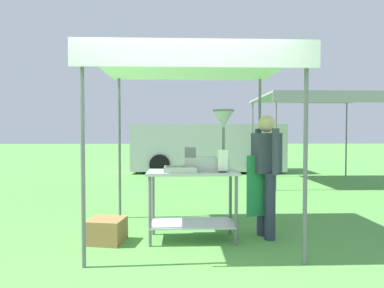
% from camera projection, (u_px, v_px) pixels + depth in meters
% --- Properties ---
extents(ground_plane, '(70.00, 70.00, 0.00)m').
position_uv_depth(ground_plane, '(179.00, 183.00, 8.94)').
color(ground_plane, '#519342').
extents(stall_canopy, '(2.49, 2.15, 2.31)m').
position_uv_depth(stall_canopy, '(192.00, 69.00, 4.18)').
color(stall_canopy, slate).
rests_on(stall_canopy, ground).
extents(donut_cart, '(1.15, 0.56, 0.89)m').
position_uv_depth(donut_cart, '(193.00, 191.00, 4.13)').
color(donut_cart, '#B7B7BC').
rests_on(donut_cart, ground).
extents(donut_tray, '(0.41, 0.28, 0.07)m').
position_uv_depth(donut_tray, '(181.00, 170.00, 4.00)').
color(donut_tray, '#B7B7BC').
rests_on(donut_tray, donut_cart).
extents(donut_fryer, '(0.64, 0.28, 0.79)m').
position_uv_depth(donut_fryer, '(211.00, 148.00, 4.15)').
color(donut_fryer, '#B7B7BC').
rests_on(donut_fryer, donut_cart).
extents(menu_sign, '(0.13, 0.05, 0.28)m').
position_uv_depth(menu_sign, '(223.00, 163.00, 3.97)').
color(menu_sign, black).
rests_on(menu_sign, donut_cart).
extents(vendor, '(0.47, 0.54, 1.61)m').
position_uv_depth(vendor, '(266.00, 169.00, 4.22)').
color(vendor, '#2D3347').
rests_on(vendor, ground).
extents(supply_crate, '(0.49, 0.45, 0.30)m').
position_uv_depth(supply_crate, '(107.00, 231.00, 4.05)').
color(supply_crate, olive).
rests_on(supply_crate, ground).
extents(van_silver, '(5.34, 2.23, 1.69)m').
position_uv_depth(van_silver, '(208.00, 147.00, 11.67)').
color(van_silver, '#BCBCC1').
rests_on(van_silver, ground).
extents(neighbour_tent, '(3.23, 2.70, 2.40)m').
position_uv_depth(neighbour_tent, '(317.00, 99.00, 8.93)').
color(neighbour_tent, slate).
rests_on(neighbour_tent, ground).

